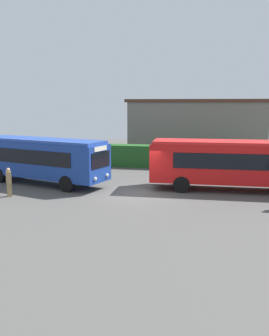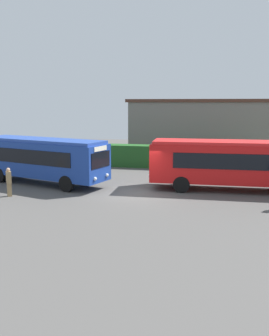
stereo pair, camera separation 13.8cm
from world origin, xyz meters
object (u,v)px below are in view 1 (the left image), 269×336
object	(u,v)px
bus_blue	(42,158)
person_left	(9,181)
bus_red	(235,162)
person_center	(106,166)

from	to	relation	value
bus_blue	person_left	world-z (taller)	bus_blue
bus_red	person_left	size ratio (longest dim) A/B	6.22
person_center	bus_blue	bearing A→B (deg)	19.83
bus_blue	bus_red	size ratio (longest dim) A/B	0.92
person_left	bus_red	bearing A→B (deg)	160.92
person_left	person_center	xyz separation A→B (m)	(3.92, 6.27, -0.01)
bus_red	person_center	bearing A→B (deg)	-15.16
bus_red	bus_blue	bearing A→B (deg)	1.07
bus_blue	person_center	distance (m)	4.55
bus_blue	person_center	bearing A→B (deg)	53.84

